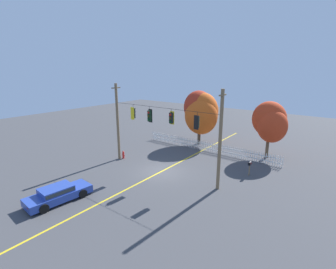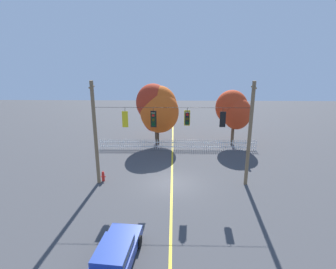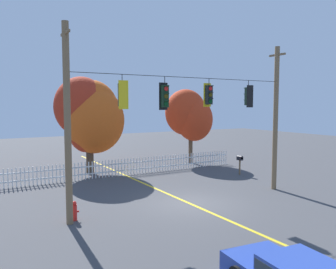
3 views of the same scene
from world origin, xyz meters
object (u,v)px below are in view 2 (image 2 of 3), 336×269
object	(u,v)px
traffic_signal_westbound_side	(187,118)
parked_car	(114,255)
autumn_maple_near_fence	(155,107)
autumn_oak_far_east	(234,110)
fire_hydrant	(103,176)
traffic_signal_northbound_secondary	(125,119)
autumn_maple_mid	(159,110)
traffic_signal_southbound_primary	(153,119)
roadside_mailbox	(247,153)
traffic_signal_northbound_primary	(222,119)

from	to	relation	value
traffic_signal_westbound_side	parked_car	xyz separation A→B (m)	(-3.72, -8.73, -4.62)
autumn_maple_near_fence	autumn_oak_far_east	distance (m)	8.68
fire_hydrant	autumn_maple_near_fence	bearing A→B (deg)	70.37
traffic_signal_westbound_side	autumn_maple_near_fence	distance (m)	10.54
traffic_signal_westbound_side	parked_car	distance (m)	10.55
traffic_signal_westbound_side	autumn_oak_far_east	size ratio (longest dim) A/B	0.23
traffic_signal_northbound_secondary	autumn_oak_far_east	bearing A→B (deg)	44.73
autumn_maple_mid	parked_car	xyz separation A→B (m)	(-1.15, -18.61, -3.31)
traffic_signal_southbound_primary	traffic_signal_westbound_side	xyz separation A→B (m)	(2.47, -0.00, 0.10)
autumn_maple_mid	fire_hydrant	world-z (taller)	autumn_maple_mid
traffic_signal_westbound_side	traffic_signal_southbound_primary	bearing A→B (deg)	179.98
autumn_maple_mid	traffic_signal_northbound_secondary	bearing A→B (deg)	-101.16
fire_hydrant	roadside_mailbox	size ratio (longest dim) A/B	0.62
autumn_oak_far_east	parked_car	bearing A→B (deg)	-116.43
traffic_signal_northbound_secondary	autumn_maple_mid	size ratio (longest dim) A/B	0.22
traffic_signal_southbound_primary	fire_hydrant	bearing A→B (deg)	175.78
parked_car	fire_hydrant	distance (m)	9.47
traffic_signal_westbound_side	traffic_signal_northbound_primary	distance (m)	2.56
autumn_maple_near_fence	traffic_signal_northbound_secondary	bearing A→B (deg)	-98.08
traffic_signal_northbound_secondary	roadside_mailbox	distance (m)	11.77
traffic_signal_northbound_primary	autumn_oak_far_east	size ratio (longest dim) A/B	0.23
traffic_signal_westbound_side	autumn_oak_far_east	world-z (taller)	autumn_oak_far_east
traffic_signal_northbound_primary	traffic_signal_southbound_primary	bearing A→B (deg)	179.78
traffic_signal_westbound_side	roadside_mailbox	bearing A→B (deg)	35.27
traffic_signal_northbound_primary	parked_car	xyz separation A→B (m)	(-6.28, -8.71, -4.58)
autumn_oak_far_east	autumn_maple_near_fence	bearing A→B (deg)	179.80
autumn_maple_near_fence	fire_hydrant	distance (m)	10.98
traffic_signal_southbound_primary	roadside_mailbox	xyz separation A→B (m)	(8.20, 4.05, -4.06)
autumn_maple_mid	roadside_mailbox	distance (m)	10.53
traffic_signal_northbound_secondary	fire_hydrant	distance (m)	5.19
traffic_signal_southbound_primary	autumn_maple_mid	bearing A→B (deg)	90.59
traffic_signal_westbound_side	autumn_oak_far_east	xyz separation A→B (m)	(5.58, 9.99, -1.34)
traffic_signal_northbound_primary	autumn_maple_near_fence	world-z (taller)	autumn_maple_near_fence
traffic_signal_northbound_primary	autumn_maple_mid	bearing A→B (deg)	117.38
traffic_signal_northbound_secondary	roadside_mailbox	xyz separation A→B (m)	(10.25, 4.07, -4.10)
traffic_signal_northbound_primary	parked_car	bearing A→B (deg)	-125.80
autumn_maple_near_fence	autumn_maple_mid	size ratio (longest dim) A/B	1.03
parked_car	autumn_maple_mid	bearing A→B (deg)	86.45
parked_car	roadside_mailbox	xyz separation A→B (m)	(9.45, 12.78, 0.46)
traffic_signal_westbound_side	traffic_signal_northbound_primary	world-z (taller)	same
traffic_signal_southbound_primary	parked_car	xyz separation A→B (m)	(-1.25, -8.73, -4.52)
roadside_mailbox	traffic_signal_westbound_side	bearing A→B (deg)	-144.73
autumn_maple_mid	parked_car	distance (m)	18.93
autumn_maple_near_fence	autumn_maple_mid	world-z (taller)	autumn_maple_near_fence
traffic_signal_northbound_secondary	roadside_mailbox	size ratio (longest dim) A/B	1.11
autumn_oak_far_east	parked_car	distance (m)	21.15
autumn_oak_far_east	fire_hydrant	xyz separation A→B (m)	(-12.14, -9.68, -3.48)
roadside_mailbox	traffic_signal_northbound_secondary	bearing A→B (deg)	-158.34
autumn_oak_far_east	traffic_signal_westbound_side	bearing A→B (deg)	-119.19
traffic_signal_southbound_primary	autumn_maple_near_fence	size ratio (longest dim) A/B	0.23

